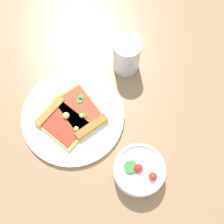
# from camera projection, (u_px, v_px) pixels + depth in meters

# --- Properties ---
(ground_plane) EXTENTS (2.40, 2.40, 0.00)m
(ground_plane) POSITION_uv_depth(u_px,v_px,m) (82.00, 109.00, 0.74)
(ground_plane) COLOR #93704C
(ground_plane) RESTS_ON ground
(plate) EXTENTS (0.28, 0.28, 0.01)m
(plate) POSITION_uv_depth(u_px,v_px,m) (73.00, 116.00, 0.73)
(plate) COLOR white
(plate) RESTS_ON ground_plane
(pizza_slice_near) EXTENTS (0.13, 0.16, 0.02)m
(pizza_slice_near) POSITION_uv_depth(u_px,v_px,m) (82.00, 113.00, 0.71)
(pizza_slice_near) COLOR #E5B256
(pizza_slice_near) RESTS_ON plate
(pizza_slice_far) EXTENTS (0.14, 0.15, 0.02)m
(pizza_slice_far) POSITION_uv_depth(u_px,v_px,m) (62.00, 121.00, 0.71)
(pizza_slice_far) COLOR #E5B256
(pizza_slice_far) RESTS_ON plate
(salad_bowl) EXTENTS (0.13, 0.13, 0.07)m
(salad_bowl) POSITION_uv_depth(u_px,v_px,m) (139.00, 170.00, 0.65)
(salad_bowl) COLOR white
(salad_bowl) RESTS_ON ground_plane
(soda_glass) EXTENTS (0.07, 0.07, 0.11)m
(soda_glass) POSITION_uv_depth(u_px,v_px,m) (127.00, 56.00, 0.73)
(soda_glass) COLOR silver
(soda_glass) RESTS_ON ground_plane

